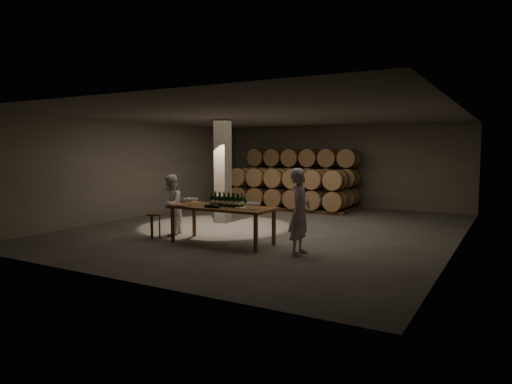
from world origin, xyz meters
The scene contains 15 objects.
room centered at (-1.80, 0.20, 1.60)m, with size 12.00×12.00×12.00m.
tasting_table centered at (0.00, -2.50, 0.80)m, with size 2.60×1.10×0.90m.
barrel_stack_back centered at (-1.35, 5.20, 1.20)m, with size 4.70×0.95×2.31m.
barrel_stack_front centered at (-1.35, 3.80, 0.83)m, with size 4.70×0.95×1.57m.
bottle_cluster centered at (0.09, -2.45, 1.02)m, with size 0.87×0.24×0.35m.
lying_bottles centered at (-0.04, -2.85, 0.94)m, with size 0.48×0.08×0.08m.
glass_cluster_left centered at (-0.87, -2.61, 1.03)m, with size 0.31×0.31×0.18m.
glass_cluster_right centered at (0.89, -2.57, 1.01)m, with size 0.30×0.30×0.16m.
plate centered at (0.56, -2.55, 0.91)m, with size 0.26×0.26×0.02m, color white.
notebook_near centered at (-0.82, -2.95, 0.92)m, with size 0.26×0.21×0.03m, color #976237.
notebook_corner centered at (-1.12, -2.88, 0.91)m, with size 0.23×0.29×0.03m, color #976237.
pen centered at (-0.75, -2.90, 0.91)m, with size 0.01×0.01×0.13m, color black.
stool centered at (-1.82, -2.88, 0.53)m, with size 0.39×0.39×0.65m.
person_man centered at (2.11, -2.65, 0.93)m, with size 0.68×0.45×1.86m, color beige.
person_woman centered at (-1.80, -2.27, 0.81)m, with size 0.78×0.61×1.61m, color white.
Camera 1 is at (6.14, -11.53, 2.24)m, focal length 32.00 mm.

